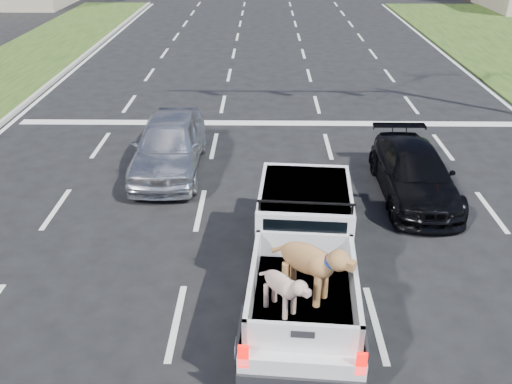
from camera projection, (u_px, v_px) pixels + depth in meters
ground at (276, 323)px, 9.50m from camera, size 160.00×160.00×0.00m
road_markings at (272, 166)px, 15.31m from camera, size 17.75×60.00×0.01m
pickup_truck at (303, 252)px, 9.85m from camera, size 2.23×5.23×1.92m
silver_sedan at (169, 144)px, 14.73m from camera, size 1.87×4.48×1.52m
black_coupe at (414, 173)px, 13.46m from camera, size 1.72×4.21×1.22m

